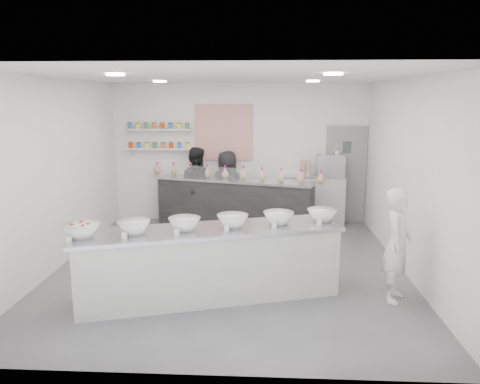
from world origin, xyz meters
name	(u,v)px	position (x,y,z in m)	size (l,w,h in m)	color
floor	(230,267)	(0.00, 0.00, 0.00)	(6.00, 6.00, 0.00)	#515156
ceiling	(229,76)	(0.00, 0.00, 3.00)	(6.00, 6.00, 0.00)	white
back_wall	(240,153)	(0.00, 3.00, 1.50)	(5.50, 5.50, 0.00)	white
left_wall	(56,174)	(-2.75, 0.00, 1.50)	(6.00, 6.00, 0.00)	white
right_wall	(409,177)	(2.75, 0.00, 1.50)	(6.00, 6.00, 0.00)	white
back_door	(346,175)	(2.30, 2.97, 1.05)	(0.88, 0.04, 2.10)	gray
pattern_panel	(224,133)	(-0.35, 2.98, 1.95)	(1.25, 0.03, 1.20)	#B93836
jar_shelf_lower	(159,149)	(-1.75, 2.90, 1.60)	(1.45, 0.22, 0.04)	silver
jar_shelf_upper	(159,129)	(-1.75, 2.90, 2.02)	(1.45, 0.22, 0.04)	silver
preserve_jars	(159,136)	(-1.75, 2.88, 1.88)	(1.45, 0.10, 0.56)	#F73100
downlight_0	(115,75)	(-1.40, -1.00, 2.98)	(0.24, 0.24, 0.02)	white
downlight_1	(333,74)	(1.40, -1.00, 2.98)	(0.24, 0.24, 0.02)	white
downlight_2	(160,82)	(-1.40, 1.60, 2.98)	(0.24, 0.24, 0.02)	white
downlight_3	(313,81)	(1.40, 1.60, 2.98)	(0.24, 0.24, 0.02)	white
prep_counter	(209,263)	(-0.19, -1.16, 0.49)	(3.58, 0.81, 0.98)	silver
back_bar	(234,203)	(-0.09, 2.40, 0.52)	(3.34, 0.61, 1.03)	black
sneeze_guard	(229,174)	(-0.17, 2.12, 1.17)	(3.29, 0.01, 0.28)	white
espresso_ledge	(311,200)	(1.55, 2.78, 0.53)	(1.43, 0.45, 1.06)	silver
espresso_machine	(330,165)	(1.93, 2.78, 1.28)	(0.58, 0.40, 0.44)	#93969E
cup_stacks	(305,168)	(1.41, 2.78, 1.22)	(0.24, 0.24, 0.33)	tan
prep_bowls	(209,222)	(-0.19, -1.16, 1.06)	(3.67, 0.52, 0.17)	white
label_cards	(191,237)	(-0.34, -1.67, 1.01)	(3.31, 0.04, 0.07)	white
cookie_bags	(234,173)	(-0.09, 2.40, 1.17)	(3.75, 0.15, 0.27)	pink
woman_prep	(398,245)	(2.32, -1.10, 0.77)	(0.56, 0.37, 1.54)	silver
staff_left	(195,186)	(-0.94, 2.65, 0.83)	(0.81, 0.63, 1.67)	black
staff_right	(227,188)	(-0.25, 2.65, 0.80)	(0.78, 0.51, 1.60)	black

